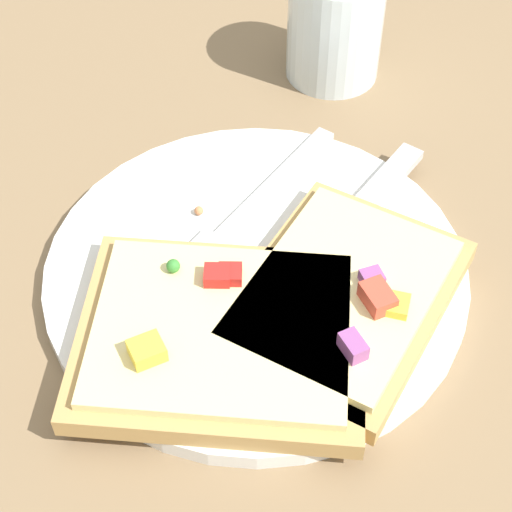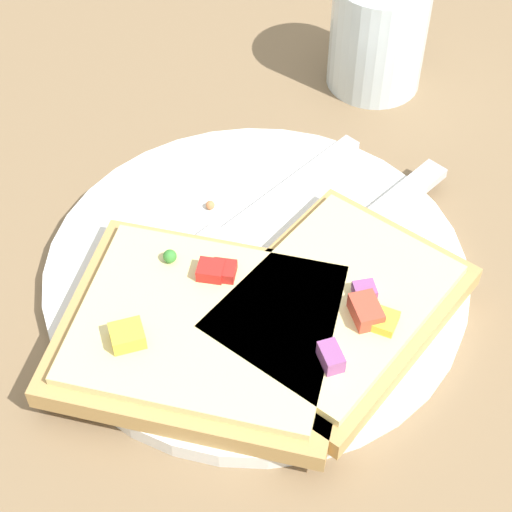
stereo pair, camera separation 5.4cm
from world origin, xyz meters
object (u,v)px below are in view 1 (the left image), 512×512
(knife, at_px, (347,225))
(pizza_slice_main, at_px, (221,335))
(fork, at_px, (234,226))
(drinking_glass, at_px, (335,25))
(plate, at_px, (256,272))
(pizza_slice_corner, at_px, (343,297))

(knife, height_order, pizza_slice_main, pizza_slice_main)
(fork, distance_m, drinking_glass, 0.20)
(plate, distance_m, pizza_slice_main, 0.07)
(knife, relative_size, pizza_slice_main, 0.97)
(plate, bearing_deg, fork, -99.86)
(fork, relative_size, drinking_glass, 2.25)
(plate, relative_size, pizza_slice_corner, 1.42)
(pizza_slice_main, bearing_deg, drinking_glass, 78.87)
(knife, distance_m, drinking_glass, 0.19)
(plate, bearing_deg, pizza_slice_main, 37.56)
(pizza_slice_main, xyz_separation_m, drinking_glass, (-0.22, -0.19, 0.02))
(fork, bearing_deg, pizza_slice_corner, 80.78)
(fork, relative_size, knife, 0.96)
(plate, bearing_deg, pizza_slice_corner, 114.07)
(plate, distance_m, drinking_glass, 0.23)
(knife, bearing_deg, pizza_slice_corner, 29.20)
(pizza_slice_corner, bearing_deg, fork, -104.69)
(pizza_slice_corner, bearing_deg, pizza_slice_main, -39.05)
(knife, bearing_deg, drinking_glass, -144.77)
(drinking_glass, bearing_deg, fork, 33.96)
(fork, height_order, pizza_slice_main, pizza_slice_main)
(plate, distance_m, knife, 0.07)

